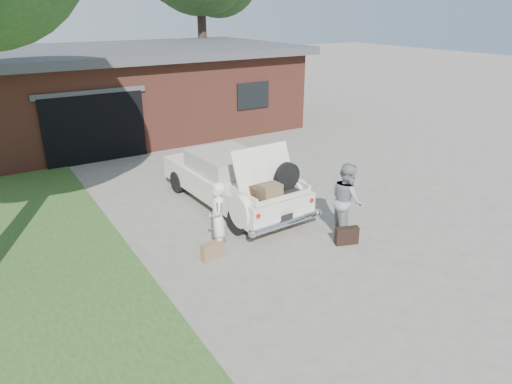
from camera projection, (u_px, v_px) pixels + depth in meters
ground at (271, 249)px, 9.60m from camera, size 90.00×90.00×0.00m
house at (134, 89)px, 18.46m from camera, size 12.80×7.80×3.30m
sedan at (232, 180)px, 11.57m from camera, size 1.99×4.68×1.85m
woman_left at (218, 219)px, 9.18m from camera, size 0.55×0.66×1.55m
woman_right at (347, 200)px, 9.93m from camera, size 0.87×0.98×1.67m
suitcase_left at (212, 251)px, 9.18m from camera, size 0.50×0.22×0.37m
suitcase_right at (347, 236)px, 9.76m from camera, size 0.53×0.32×0.39m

